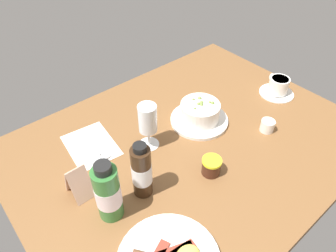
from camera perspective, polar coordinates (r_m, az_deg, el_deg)
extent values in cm
cube|color=brown|center=(102.64, 3.97, -3.40)|extent=(110.00, 84.00, 3.00)
cylinder|color=white|center=(108.74, 5.71, 1.10)|extent=(19.87, 19.87, 1.20)
cylinder|color=white|center=(106.35, 5.85, 2.63)|extent=(13.37, 13.37, 6.28)
cylinder|color=beige|center=(104.89, 5.93, 3.62)|extent=(11.50, 11.50, 1.60)
sphere|color=olive|center=(106.10, 4.67, 4.84)|extent=(0.89, 0.89, 0.89)
sphere|color=olive|center=(104.35, 5.62, 4.04)|extent=(1.18, 1.18, 1.18)
sphere|color=olive|center=(105.25, 8.16, 4.16)|extent=(1.29, 1.29, 1.29)
sphere|color=olive|center=(105.47, 7.65, 4.31)|extent=(0.95, 0.95, 0.95)
sphere|color=olive|center=(104.14, 6.13, 3.91)|extent=(1.21, 1.21, 1.21)
sphere|color=olive|center=(106.90, 5.79, 5.07)|extent=(1.29, 1.29, 1.29)
sphere|color=olive|center=(102.28, 4.95, 3.19)|extent=(0.83, 0.83, 0.83)
sphere|color=olive|center=(105.02, 6.14, 4.28)|extent=(1.29, 1.29, 1.29)
cube|color=white|center=(102.85, -13.90, -3.43)|extent=(16.00, 19.86, 0.30)
cube|color=silver|center=(103.57, -13.64, -2.67)|extent=(2.79, 14.05, 0.50)
cube|color=silver|center=(98.43, -11.39, -5.13)|extent=(2.60, 3.83, 0.40)
cube|color=silver|center=(102.86, -14.98, -3.36)|extent=(2.48, 13.03, 0.50)
ellipsoid|color=silver|center=(98.16, -13.02, -5.59)|extent=(2.40, 4.00, 0.60)
cylinder|color=white|center=(128.25, 19.20, 5.78)|extent=(13.03, 13.03, 0.90)
cylinder|color=white|center=(126.39, 19.55, 7.03)|extent=(7.41, 7.41, 5.96)
cylinder|color=#321E0D|center=(125.09, 19.80, 7.96)|extent=(6.30, 6.30, 1.00)
torus|color=white|center=(129.35, 18.51, 8.31)|extent=(2.18, 3.62, 3.60)
cylinder|color=white|center=(108.95, 17.69, 0.06)|extent=(4.54, 4.54, 4.10)
cone|color=white|center=(107.89, 18.89, 0.35)|extent=(2.32, 2.64, 2.30)
cylinder|color=white|center=(100.38, -3.49, -3.29)|extent=(6.52, 6.52, 0.40)
cylinder|color=white|center=(98.14, -3.56, -1.97)|extent=(0.80, 0.80, 6.01)
cylinder|color=white|center=(93.06, -3.76, 1.40)|extent=(5.74, 5.74, 9.14)
cylinder|color=#F3ECC6|center=(93.96, -3.72, 0.76)|extent=(4.71, 4.71, 5.49)
cylinder|color=#432115|center=(91.70, 7.89, -7.46)|extent=(5.45, 5.45, 4.54)
cylinder|color=yellow|center=(89.71, 8.05, -6.35)|extent=(5.73, 5.73, 0.80)
cylinder|color=#382314|center=(82.37, -4.81, -8.37)|extent=(5.28, 5.28, 16.22)
cylinder|color=white|center=(82.62, -4.80, -8.52)|extent=(5.39, 5.39, 6.16)
cylinder|color=black|center=(75.69, -5.20, -4.01)|extent=(3.43, 3.43, 1.79)
cylinder|color=#337233|center=(79.11, -10.90, -12.00)|extent=(6.35, 6.35, 16.56)
cylinder|color=silver|center=(79.38, -10.87, -12.14)|extent=(6.47, 6.47, 6.29)
cylinder|color=black|center=(71.88, -11.85, -7.57)|extent=(4.13, 4.13, 2.18)
cube|color=#A63828|center=(77.52, 1.23, -21.93)|extent=(9.28, 5.36, 0.60)
cube|color=tan|center=(86.52, -15.58, -10.38)|extent=(5.50, 3.74, 9.97)
cube|color=tan|center=(88.63, -16.62, -9.01)|extent=(5.50, 3.74, 9.97)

